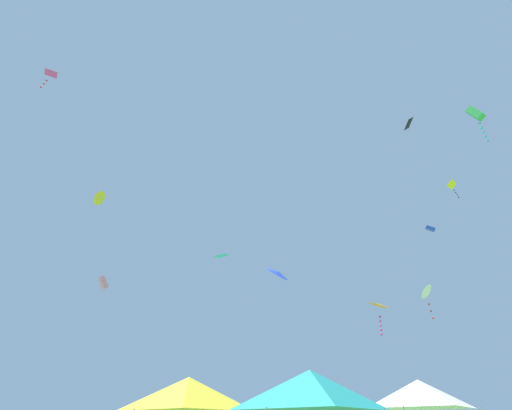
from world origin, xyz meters
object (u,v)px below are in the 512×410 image
Objects in this scene: canopy_tent_yellow at (188,394)px; kite_blue_box at (430,229)px; kite_cyan_diamond at (221,255)px; kite_magenta_diamond at (51,74)px; kite_white_delta at (426,292)px; kite_black_diamond at (408,124)px; kite_green_box at (476,115)px; kite_pink_box at (103,283)px; canopy_tent_white at (420,394)px; kite_blue_delta at (278,273)px; kite_orange_diamond at (379,307)px; kite_yellow_diamond at (452,185)px; kite_yellow_delta at (99,198)px; canopy_tent_teal at (311,390)px.

canopy_tent_yellow is 5.38× the size of kite_blue_box.
kite_cyan_diamond is 20.22m from kite_magenta_diamond.
kite_black_diamond is at bearing -117.31° from kite_white_delta.
kite_green_box is 2.69× the size of kite_pink_box.
kite_blue_box is (25.02, 1.65, -9.27)m from kite_magenta_diamond.
kite_cyan_diamond is at bearing 132.80° from kite_green_box.
kite_blue_box is at bearing 35.71° from canopy_tent_white.
kite_white_delta reaches higher than kite_blue_delta.
kite_orange_diamond reaches higher than kite_blue_delta.
kite_yellow_delta is at bearing 159.19° from kite_yellow_diamond.
kite_magenta_diamond is 2.98× the size of kite_blue_box.
kite_blue_delta is (-5.56, 2.98, 6.35)m from canopy_tent_white.
kite_yellow_delta is at bearing 119.85° from canopy_tent_yellow.
kite_magenta_diamond is at bearing 168.01° from kite_black_diamond.
kite_blue_box is at bearing -45.90° from kite_cyan_diamond.
kite_yellow_diamond is 5.41m from kite_blue_box.
kite_blue_delta is (15.04, 1.45, -12.69)m from kite_magenta_diamond.
canopy_tent_teal is 2.22× the size of kite_cyan_diamond.
kite_blue_delta is 2.89× the size of kite_blue_box.
kite_yellow_delta reaches higher than canopy_tent_yellow.
kite_black_diamond is (0.65, -2.98, 12.72)m from canopy_tent_white.
kite_magenta_diamond is at bearing -174.50° from kite_blue_delta.
canopy_tent_teal is 1.12× the size of kite_white_delta.
kite_black_diamond is 7.81m from kite_blue_box.
canopy_tent_white is (6.42, 6.74, 0.44)m from canopy_tent_teal.
kite_yellow_diamond is 0.47× the size of kite_white_delta.
canopy_tent_yellow is at bearing -63.99° from kite_pink_box.
kite_blue_box is (10.85, 9.92, 10.21)m from canopy_tent_teal.
canopy_tent_yellow is 1.86× the size of kite_blue_delta.
kite_cyan_diamond is at bearing 142.71° from kite_yellow_diamond.
kite_cyan_diamond is 23.56m from kite_green_box.
kite_blue_delta is 15.97m from kite_pink_box.
kite_white_delta is (8.31, 16.09, -3.84)m from kite_black_diamond.
kite_black_diamond is 0.50× the size of kite_yellow_diamond.
kite_cyan_diamond is at bearing 51.64° from kite_magenta_diamond.
kite_pink_box is at bearing 177.75° from kite_orange_diamond.
canopy_tent_teal is 1.74× the size of kite_magenta_diamond.
canopy_tent_white is at bearing 102.30° from kite_black_diamond.
kite_black_diamond is 0.36× the size of kite_magenta_diamond.
kite_yellow_diamond is at bearing 84.88° from kite_green_box.
kite_pink_box is (-22.23, 9.78, -1.10)m from kite_blue_box.
canopy_tent_teal is 9.32m from canopy_tent_white.
kite_yellow_delta is at bearing -171.47° from kite_cyan_diamond.
kite_magenta_diamond reaches higher than canopy_tent_teal.
kite_blue_box reaches higher than canopy_tent_yellow.
canopy_tent_yellow is 1.20× the size of kite_green_box.
kite_green_box is 15.87m from kite_orange_diamond.
kite_pink_box is at bearing 76.29° from kite_magenta_diamond.
kite_magenta_diamond reaches higher than kite_orange_diamond.
kite_yellow_diamond is at bearing 18.73° from kite_blue_box.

